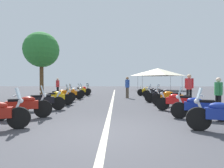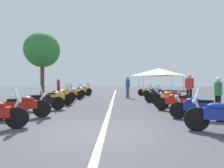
{
  "view_description": "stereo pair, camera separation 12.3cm",
  "coord_description": "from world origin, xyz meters",
  "px_view_note": "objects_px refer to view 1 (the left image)",
  "views": [
    {
      "loc": [
        -4.85,
        -0.3,
        1.42
      ],
      "look_at": [
        6.99,
        0.0,
        1.19
      ],
      "focal_mm": 29.48,
      "sensor_mm": 36.0,
      "label": 1
    },
    {
      "loc": [
        -4.85,
        -0.43,
        1.42
      ],
      "look_at": [
        6.99,
        0.0,
        1.19
      ],
      "focal_mm": 29.48,
      "sensor_mm": 36.0,
      "label": 2
    }
  ],
  "objects_px": {
    "motorcycle_left_row_8": "(82,90)",
    "bystander_1": "(58,85)",
    "motorcycle_right_row_5": "(158,94)",
    "roadside_tree_0": "(41,50)",
    "motorcycle_left_row_1": "(23,106)",
    "motorcycle_left_row_7": "(80,91)",
    "motorcycle_right_row_2": "(178,102)",
    "event_tent": "(158,72)",
    "motorcycle_left_row_3": "(55,98)",
    "bystander_3": "(189,87)",
    "bystander_2": "(218,92)",
    "motorcycle_left_row_4": "(60,95)",
    "motorcycle_right_row_1": "(199,107)",
    "motorcycle_left_row_6": "(73,92)",
    "motorcycle_right_row_3": "(171,98)",
    "bystander_0": "(127,86)",
    "motorcycle_left_row_2": "(42,101)",
    "motorcycle_left_row_5": "(69,93)",
    "motorcycle_right_row_7": "(148,91)",
    "motorcycle_right_row_4": "(161,96)",
    "motorcycle_right_row_6": "(154,92)"
  },
  "relations": [
    {
      "from": "motorcycle_left_row_6",
      "to": "motorcycle_right_row_3",
      "type": "bearing_deg",
      "value": -61.69
    },
    {
      "from": "bystander_0",
      "to": "motorcycle_left_row_5",
      "type": "bearing_deg",
      "value": 163.68
    },
    {
      "from": "motorcycle_right_row_5",
      "to": "motorcycle_right_row_1",
      "type": "bearing_deg",
      "value": 113.63
    },
    {
      "from": "motorcycle_left_row_7",
      "to": "motorcycle_right_row_7",
      "type": "xyz_separation_m",
      "value": [
        0.13,
        -6.28,
        -0.01
      ]
    },
    {
      "from": "bystander_1",
      "to": "motorcycle_left_row_7",
      "type": "bearing_deg",
      "value": 179.09
    },
    {
      "from": "motorcycle_right_row_5",
      "to": "motorcycle_right_row_2",
      "type": "bearing_deg",
      "value": 111.83
    },
    {
      "from": "motorcycle_left_row_3",
      "to": "motorcycle_right_row_4",
      "type": "bearing_deg",
      "value": -11.69
    },
    {
      "from": "motorcycle_left_row_1",
      "to": "motorcycle_left_row_7",
      "type": "distance_m",
      "value": 10.09
    },
    {
      "from": "motorcycle_left_row_4",
      "to": "motorcycle_right_row_1",
      "type": "distance_m",
      "value": 8.31
    },
    {
      "from": "motorcycle_right_row_4",
      "to": "motorcycle_right_row_1",
      "type": "bearing_deg",
      "value": 107.2
    },
    {
      "from": "motorcycle_left_row_1",
      "to": "event_tent",
      "type": "height_order",
      "value": "event_tent"
    },
    {
      "from": "motorcycle_left_row_1",
      "to": "motorcycle_left_row_3",
      "type": "bearing_deg",
      "value": 64.91
    },
    {
      "from": "motorcycle_right_row_3",
      "to": "roadside_tree_0",
      "type": "distance_m",
      "value": 11.43
    },
    {
      "from": "motorcycle_left_row_5",
      "to": "motorcycle_left_row_2",
      "type": "bearing_deg",
      "value": -112.29
    },
    {
      "from": "motorcycle_right_row_2",
      "to": "motorcycle_right_row_5",
      "type": "distance_m",
      "value": 4.9
    },
    {
      "from": "motorcycle_left_row_1",
      "to": "motorcycle_left_row_2",
      "type": "height_order",
      "value": "motorcycle_left_row_1"
    },
    {
      "from": "motorcycle_right_row_1",
      "to": "bystander_3",
      "type": "distance_m",
      "value": 4.63
    },
    {
      "from": "bystander_0",
      "to": "event_tent",
      "type": "xyz_separation_m",
      "value": [
        11.95,
        -5.1,
        1.64
      ]
    },
    {
      "from": "motorcycle_left_row_7",
      "to": "roadside_tree_0",
      "type": "height_order",
      "value": "roadside_tree_0"
    },
    {
      "from": "motorcycle_left_row_3",
      "to": "bystander_0",
      "type": "relative_size",
      "value": 1.12
    },
    {
      "from": "motorcycle_left_row_6",
      "to": "event_tent",
      "type": "height_order",
      "value": "event_tent"
    },
    {
      "from": "motorcycle_left_row_6",
      "to": "motorcycle_right_row_3",
      "type": "relative_size",
      "value": 0.99
    },
    {
      "from": "motorcycle_right_row_3",
      "to": "roadside_tree_0",
      "type": "height_order",
      "value": "roadside_tree_0"
    },
    {
      "from": "motorcycle_left_row_4",
      "to": "motorcycle_left_row_6",
      "type": "xyz_separation_m",
      "value": [
        3.36,
        0.02,
        -0.0
      ]
    },
    {
      "from": "motorcycle_left_row_2",
      "to": "event_tent",
      "type": "distance_m",
      "value": 20.67
    },
    {
      "from": "motorcycle_left_row_3",
      "to": "motorcycle_right_row_7",
      "type": "bearing_deg",
      "value": 21.04
    },
    {
      "from": "motorcycle_left_row_5",
      "to": "motorcycle_right_row_6",
      "type": "distance_m",
      "value": 6.76
    },
    {
      "from": "bystander_0",
      "to": "motorcycle_right_row_6",
      "type": "bearing_deg",
      "value": -26.74
    },
    {
      "from": "motorcycle_left_row_5",
      "to": "motorcycle_right_row_1",
      "type": "xyz_separation_m",
      "value": [
        -6.82,
        -6.48,
        -0.0
      ]
    },
    {
      "from": "motorcycle_right_row_2",
      "to": "event_tent",
      "type": "height_order",
      "value": "event_tent"
    },
    {
      "from": "motorcycle_left_row_2",
      "to": "motorcycle_right_row_1",
      "type": "xyz_separation_m",
      "value": [
        -1.82,
        -6.48,
        0.0
      ]
    },
    {
      "from": "motorcycle_left_row_1",
      "to": "motorcycle_right_row_2",
      "type": "bearing_deg",
      "value": -9.14
    },
    {
      "from": "motorcycle_left_row_8",
      "to": "bystander_2",
      "type": "relative_size",
      "value": 1.2
    },
    {
      "from": "motorcycle_left_row_3",
      "to": "motorcycle_left_row_8",
      "type": "distance_m",
      "value": 8.24
    },
    {
      "from": "motorcycle_left_row_2",
      "to": "motorcycle_left_row_7",
      "type": "xyz_separation_m",
      "value": [
        8.24,
        -0.1,
        0.01
      ]
    },
    {
      "from": "motorcycle_left_row_1",
      "to": "motorcycle_left_row_6",
      "type": "relative_size",
      "value": 0.98
    },
    {
      "from": "motorcycle_right_row_5",
      "to": "roadside_tree_0",
      "type": "height_order",
      "value": "roadside_tree_0"
    },
    {
      "from": "bystander_3",
      "to": "event_tent",
      "type": "bearing_deg",
      "value": -8.98
    },
    {
      "from": "motorcycle_left_row_2",
      "to": "motorcycle_left_row_7",
      "type": "relative_size",
      "value": 1.06
    },
    {
      "from": "motorcycle_left_row_2",
      "to": "motorcycle_left_row_5",
      "type": "height_order",
      "value": "motorcycle_left_row_5"
    },
    {
      "from": "motorcycle_right_row_2",
      "to": "bystander_0",
      "type": "height_order",
      "value": "bystander_0"
    },
    {
      "from": "motorcycle_left_row_5",
      "to": "bystander_2",
      "type": "distance_m",
      "value": 9.6
    },
    {
      "from": "motorcycle_left_row_8",
      "to": "bystander_1",
      "type": "relative_size",
      "value": 1.12
    },
    {
      "from": "motorcycle_left_row_6",
      "to": "bystander_3",
      "type": "distance_m",
      "value": 8.96
    },
    {
      "from": "motorcycle_right_row_4",
      "to": "event_tent",
      "type": "bearing_deg",
      "value": -86.81
    },
    {
      "from": "motorcycle_left_row_2",
      "to": "bystander_0",
      "type": "distance_m",
      "value": 7.68
    },
    {
      "from": "motorcycle_right_row_1",
      "to": "roadside_tree_0",
      "type": "height_order",
      "value": "roadside_tree_0"
    },
    {
      "from": "motorcycle_left_row_4",
      "to": "motorcycle_right_row_4",
      "type": "xyz_separation_m",
      "value": [
        -0.01,
        -6.42,
        -0.0
      ]
    },
    {
      "from": "motorcycle_right_row_1",
      "to": "motorcycle_right_row_7",
      "type": "xyz_separation_m",
      "value": [
        10.19,
        0.09,
        -0.01
      ]
    },
    {
      "from": "motorcycle_left_row_6",
      "to": "event_tent",
      "type": "xyz_separation_m",
      "value": [
        11.66,
        -9.61,
        2.18
      ]
    }
  ]
}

